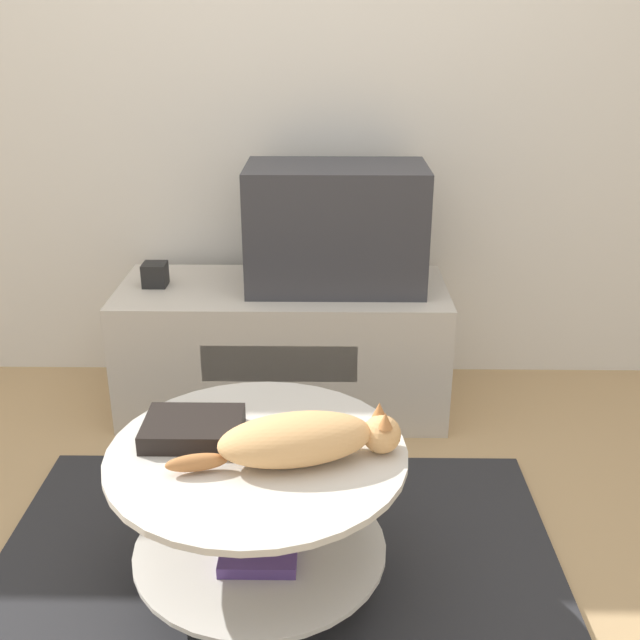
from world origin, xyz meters
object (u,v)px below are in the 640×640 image
(speaker, at_px, (155,275))
(dvd_box, at_px, (193,429))
(tv, at_px, (336,227))
(cat, at_px, (303,439))

(speaker, xyz_separation_m, dvd_box, (0.31, -1.00, -0.07))
(tv, distance_m, dvd_box, 1.11)
(tv, relative_size, cat, 1.15)
(tv, height_order, cat, tv)
(tv, xyz_separation_m, cat, (-0.08, -1.12, -0.22))
(tv, bearing_deg, dvd_box, -109.97)
(tv, xyz_separation_m, speaker, (-0.68, -0.01, -0.18))
(dvd_box, bearing_deg, cat, -19.93)
(tv, xyz_separation_m, dvd_box, (-0.37, -1.01, -0.25))
(speaker, distance_m, dvd_box, 1.05)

